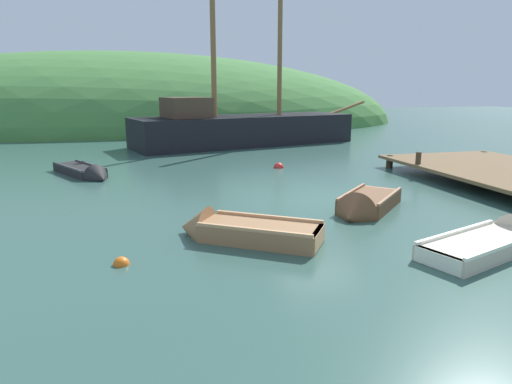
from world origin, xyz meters
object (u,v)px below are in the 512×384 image
object	(u,v)px
rowboat_portside	(494,244)
buoy_orange	(121,265)
sailing_ship	(243,134)
rowboat_near_dock	(364,207)
rowboat_outer_left	(240,233)
buoy_red	(279,168)
rowboat_far	(85,173)

from	to	relation	value
rowboat_portside	buoy_orange	xyz separation A→B (m)	(-7.51, 1.08, -0.10)
sailing_ship	rowboat_near_dock	bearing A→B (deg)	-105.74
rowboat_outer_left	buoy_orange	bearing A→B (deg)	53.59
rowboat_near_dock	sailing_ship	bearing A→B (deg)	-135.50
buoy_red	rowboat_outer_left	bearing A→B (deg)	-112.78
sailing_ship	rowboat_near_dock	size ratio (longest dim) A/B	5.46
buoy_red	buoy_orange	size ratio (longest dim) A/B	1.40
rowboat_portside	rowboat_far	xyz separation A→B (m)	(-9.11, 10.72, -0.01)
rowboat_portside	rowboat_far	distance (m)	14.07
rowboat_portside	rowboat_near_dock	bearing A→B (deg)	91.00
rowboat_portside	buoy_red	size ratio (longest dim) A/B	8.27
sailing_ship	buoy_red	distance (m)	8.27
rowboat_near_dock	rowboat_far	bearing A→B (deg)	-87.90
sailing_ship	rowboat_outer_left	distance (m)	17.33
rowboat_outer_left	rowboat_portside	xyz separation A→B (m)	(4.99, -1.97, -0.04)
rowboat_portside	buoy_red	world-z (taller)	rowboat_portside
rowboat_far	buoy_red	bearing A→B (deg)	60.97
rowboat_near_dock	buoy_red	bearing A→B (deg)	-133.57
rowboat_far	sailing_ship	bearing A→B (deg)	106.97
sailing_ship	rowboat_outer_left	bearing A→B (deg)	-118.26
rowboat_near_dock	buoy_orange	size ratio (longest dim) A/B	9.36
sailing_ship	rowboat_far	distance (m)	11.48
rowboat_portside	buoy_orange	world-z (taller)	rowboat_portside
rowboat_far	buoy_red	xyz separation A→B (m)	(7.74, -0.12, -0.10)
sailing_ship	rowboat_portside	world-z (taller)	sailing_ship
rowboat_portside	buoy_orange	bearing A→B (deg)	152.65
rowboat_portside	buoy_red	xyz separation A→B (m)	(-1.37, 10.59, -0.10)
sailing_ship	buoy_orange	world-z (taller)	sailing_ship
rowboat_near_dock	buoy_orange	distance (m)	6.68
rowboat_outer_left	buoy_orange	distance (m)	2.67
rowboat_near_dock	buoy_orange	world-z (taller)	rowboat_near_dock
rowboat_portside	buoy_orange	size ratio (longest dim) A/B	11.57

